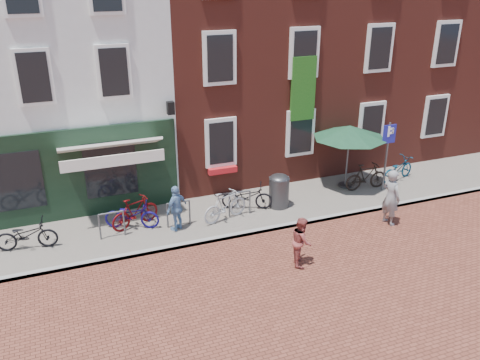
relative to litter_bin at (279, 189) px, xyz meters
name	(u,v)px	position (x,y,z in m)	size (l,w,h in m)	color
ground	(239,238)	(-1.94, -1.33, -0.73)	(80.00, 80.00, 0.00)	brown
sidewalk	(250,210)	(-0.94, 0.17, -0.68)	(24.00, 3.00, 0.10)	slate
building_stucco	(34,59)	(-6.94, 5.67, 3.77)	(8.00, 8.00, 9.00)	silver
building_brick_mid	(222,35)	(0.06, 5.67, 4.27)	(6.00, 8.00, 10.00)	maroon
building_brick_right	(353,29)	(6.06, 5.67, 4.27)	(6.00, 8.00, 10.00)	maroon
filler_right	(468,34)	(12.56, 5.67, 3.77)	(7.00, 8.00, 9.00)	maroon
litter_bin	(279,189)	(0.00, 0.00, 0.00)	(0.66, 0.66, 1.22)	#3B3A3D
parking_sign	(388,145)	(4.04, -0.14, 1.06)	(0.50, 0.07, 2.50)	#4C4C4F
parasol	(350,129)	(2.98, 0.65, 1.52)	(2.58, 2.58, 2.39)	#4C4C4F
woman	(391,197)	(2.79, -2.16, 0.17)	(0.66, 0.43, 1.80)	gray
boy	(301,241)	(-0.87, -3.25, -0.04)	(0.67, 0.52, 1.38)	#94403B
cafe_person	(177,208)	(-3.54, -0.33, 0.09)	(0.84, 0.35, 1.43)	#688DB7
bicycle_0	(27,235)	(-7.76, 0.07, -0.19)	(0.58, 1.66, 0.87)	black
bicycle_1	(135,212)	(-4.68, 0.31, -0.14)	(0.46, 1.61, 0.97)	#560709
bicycle_2	(132,215)	(-4.79, 0.26, -0.19)	(0.58, 1.66, 0.87)	#100A54
bicycle_3	(225,206)	(-1.98, -0.27, -0.14)	(0.46, 1.61, 0.97)	#A9A9AB
bicycle_4	(247,196)	(-1.04, 0.23, -0.19)	(0.58, 1.66, 0.87)	black
bicycle_5	(366,177)	(3.50, 0.16, -0.14)	(0.46, 1.61, 0.97)	black
bicycle_6	(398,169)	(5.09, 0.44, -0.19)	(0.58, 1.66, 0.87)	#073854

